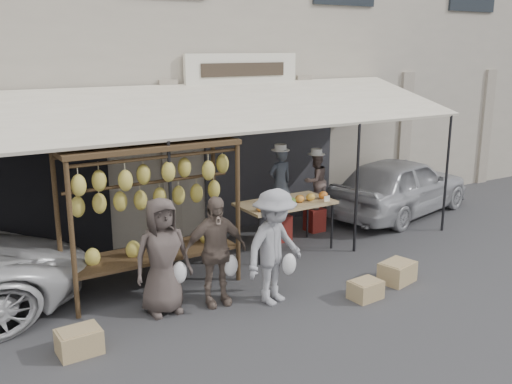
# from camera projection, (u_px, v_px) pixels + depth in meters

# --- Properties ---
(ground_plane) EXTENTS (90.00, 90.00, 0.00)m
(ground_plane) POSITION_uv_depth(u_px,v_px,m) (272.00, 307.00, 8.04)
(ground_plane) COLOR #2D2D30
(shophouse) EXTENTS (24.00, 6.15, 7.30)m
(shophouse) POSITION_uv_depth(u_px,v_px,m) (112.00, 43.00, 12.51)
(shophouse) COLOR #A79D8C
(shophouse) RESTS_ON ground_plane
(awning) EXTENTS (10.00, 2.35, 2.92)m
(awning) POSITION_uv_depth(u_px,v_px,m) (198.00, 110.00, 9.29)
(awning) COLOR beige
(awning) RESTS_ON ground_plane
(banana_rack) EXTENTS (2.60, 0.90, 2.24)m
(banana_rack) POSITION_uv_depth(u_px,v_px,m) (151.00, 189.00, 8.27)
(banana_rack) COLOR black
(banana_rack) RESTS_ON ground_plane
(produce_table) EXTENTS (1.70, 0.90, 1.04)m
(produce_table) POSITION_uv_depth(u_px,v_px,m) (287.00, 204.00, 10.06)
(produce_table) COLOR tan
(produce_table) RESTS_ON ground_plane
(vendor_left) EXTENTS (0.47, 0.32, 1.27)m
(vendor_left) POSITION_uv_depth(u_px,v_px,m) (280.00, 182.00, 10.55)
(vendor_left) COLOR #373E4A
(vendor_left) RESTS_ON stool_left
(vendor_right) EXTENTS (0.59, 0.48, 1.12)m
(vendor_right) POSITION_uv_depth(u_px,v_px,m) (316.00, 181.00, 11.14)
(vendor_right) COLOR #6E5A55
(vendor_right) RESTS_ON stool_right
(customer_left) EXTENTS (0.81, 0.54, 1.63)m
(customer_left) POSITION_uv_depth(u_px,v_px,m) (162.00, 256.00, 7.72)
(customer_left) COLOR #493E3B
(customer_left) RESTS_ON ground_plane
(customer_mid) EXTENTS (0.97, 0.50, 1.59)m
(customer_mid) POSITION_uv_depth(u_px,v_px,m) (215.00, 251.00, 7.97)
(customer_mid) COLOR #705E52
(customer_mid) RESTS_ON ground_plane
(customer_right) EXTENTS (1.22, 0.92, 1.67)m
(customer_right) POSITION_uv_depth(u_px,v_px,m) (275.00, 247.00, 8.01)
(customer_right) COLOR gray
(customer_right) RESTS_ON ground_plane
(stool_left) EXTENTS (0.40, 0.40, 0.50)m
(stool_left) POSITION_uv_depth(u_px,v_px,m) (280.00, 228.00, 10.77)
(stool_left) COLOR maroon
(stool_left) RESTS_ON ground_plane
(stool_right) EXTENTS (0.42, 0.42, 0.47)m
(stool_right) POSITION_uv_depth(u_px,v_px,m) (315.00, 219.00, 11.34)
(stool_right) COLOR maroon
(stool_right) RESTS_ON ground_plane
(crate_near_a) EXTENTS (0.47, 0.37, 0.27)m
(crate_near_a) POSITION_uv_depth(u_px,v_px,m) (366.00, 290.00, 8.30)
(crate_near_a) COLOR tan
(crate_near_a) RESTS_ON ground_plane
(crate_near_b) EXTENTS (0.61, 0.52, 0.32)m
(crate_near_b) POSITION_uv_depth(u_px,v_px,m) (397.00, 272.00, 8.88)
(crate_near_b) COLOR tan
(crate_near_b) RESTS_ON ground_plane
(crate_far) EXTENTS (0.51, 0.40, 0.30)m
(crate_far) POSITION_uv_depth(u_px,v_px,m) (79.00, 342.00, 6.81)
(crate_far) COLOR tan
(crate_far) RESTS_ON ground_plane
(sedan) EXTENTS (4.06, 2.38, 1.30)m
(sedan) POSITION_uv_depth(u_px,v_px,m) (400.00, 185.00, 12.37)
(sedan) COLOR #A8A9AE
(sedan) RESTS_ON ground_plane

